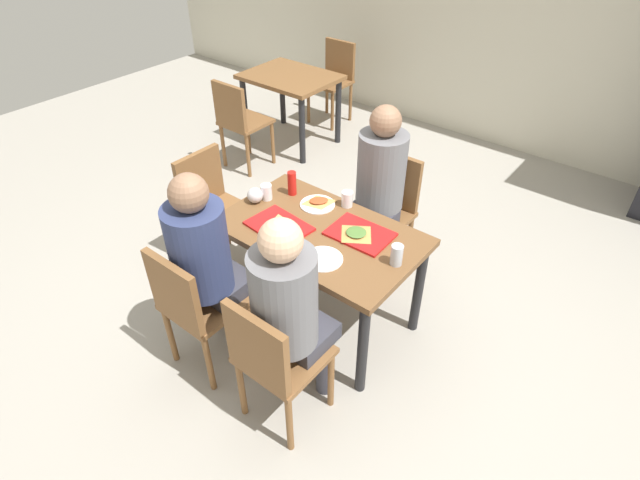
% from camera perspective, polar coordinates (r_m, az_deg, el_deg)
% --- Properties ---
extents(ground_plane, '(10.00, 10.00, 0.02)m').
position_cam_1_polar(ground_plane, '(3.44, 0.00, -8.72)').
color(ground_plane, '#9E998E').
extents(back_wall, '(10.00, 0.10, 2.80)m').
position_cam_1_polar(back_wall, '(5.37, 23.85, 23.29)').
color(back_wall, beige).
rests_on(back_wall, ground_plane).
extents(main_table, '(1.19, 0.72, 0.72)m').
position_cam_1_polar(main_table, '(3.01, 0.00, -0.41)').
color(main_table, brown).
rests_on(main_table, ground_plane).
extents(chair_near_left, '(0.40, 0.40, 0.87)m').
position_cam_1_polar(chair_near_left, '(2.87, -14.18, -7.01)').
color(chair_near_left, brown).
rests_on(chair_near_left, ground_plane).
extents(chair_near_right, '(0.40, 0.40, 0.87)m').
position_cam_1_polar(chair_near_right, '(2.55, -5.36, -13.12)').
color(chair_near_right, brown).
rests_on(chair_near_right, ground_plane).
extents(chair_far_side, '(0.40, 0.40, 0.87)m').
position_cam_1_polar(chair_far_side, '(3.58, 7.48, 3.98)').
color(chair_far_side, brown).
rests_on(chair_far_side, ground_plane).
extents(chair_left_end, '(0.40, 0.40, 0.87)m').
position_cam_1_polar(chair_left_end, '(3.65, -12.15, 4.17)').
color(chair_left_end, brown).
rests_on(chair_left_end, ground_plane).
extents(person_in_red, '(0.32, 0.42, 1.28)m').
position_cam_1_polar(person_in_red, '(2.77, -12.75, -1.83)').
color(person_in_red, '#383842').
rests_on(person_in_red, ground_plane).
extents(person_in_brown_jacket, '(0.32, 0.42, 1.28)m').
position_cam_1_polar(person_in_brown_jacket, '(2.43, -3.43, -7.47)').
color(person_in_brown_jacket, '#383842').
rests_on(person_in_brown_jacket, ground_plane).
extents(person_far_side, '(0.32, 0.42, 1.28)m').
position_cam_1_polar(person_far_side, '(3.34, 6.52, 6.46)').
color(person_far_side, '#383842').
rests_on(person_far_side, ground_plane).
extents(tray_red_near, '(0.38, 0.29, 0.02)m').
position_cam_1_polar(tray_red_near, '(2.98, -4.67, 1.58)').
color(tray_red_near, red).
rests_on(tray_red_near, main_table).
extents(tray_red_far, '(0.37, 0.27, 0.02)m').
position_cam_1_polar(tray_red_far, '(2.92, 4.54, 0.70)').
color(tray_red_far, red).
rests_on(tray_red_far, main_table).
extents(paper_plate_center, '(0.22, 0.22, 0.01)m').
position_cam_1_polar(paper_plate_center, '(3.17, -0.29, 4.05)').
color(paper_plate_center, white).
rests_on(paper_plate_center, main_table).
extents(paper_plate_near_edge, '(0.22, 0.22, 0.01)m').
position_cam_1_polar(paper_plate_near_edge, '(2.74, 0.33, -2.16)').
color(paper_plate_near_edge, white).
rests_on(paper_plate_near_edge, main_table).
extents(pizza_slice_a, '(0.22, 0.21, 0.02)m').
position_cam_1_polar(pizza_slice_a, '(2.96, -4.47, 1.69)').
color(pizza_slice_a, '#DBAD60').
rests_on(pizza_slice_a, tray_red_near).
extents(pizza_slice_b, '(0.20, 0.19, 0.02)m').
position_cam_1_polar(pizza_slice_b, '(2.89, 4.13, 0.79)').
color(pizza_slice_b, '#C68C47').
rests_on(pizza_slice_b, tray_red_far).
extents(pizza_slice_c, '(0.20, 0.21, 0.02)m').
position_cam_1_polar(pizza_slice_c, '(3.17, -0.12, 4.41)').
color(pizza_slice_c, tan).
rests_on(pizza_slice_c, paper_plate_center).
extents(plastic_cup_a, '(0.07, 0.07, 0.10)m').
position_cam_1_polar(plastic_cup_a, '(3.14, 3.09, 4.66)').
color(plastic_cup_a, white).
rests_on(plastic_cup_a, main_table).
extents(plastic_cup_b, '(0.07, 0.07, 0.10)m').
position_cam_1_polar(plastic_cup_b, '(2.72, -3.55, -1.30)').
color(plastic_cup_b, white).
rests_on(plastic_cup_b, main_table).
extents(plastic_cup_c, '(0.07, 0.07, 0.10)m').
position_cam_1_polar(plastic_cup_c, '(3.22, -6.08, 5.43)').
color(plastic_cup_c, white).
rests_on(plastic_cup_c, main_table).
extents(soda_can, '(0.07, 0.07, 0.12)m').
position_cam_1_polar(soda_can, '(2.70, 8.68, -1.68)').
color(soda_can, '#B7BCC6').
rests_on(soda_can, main_table).
extents(condiment_bottle, '(0.06, 0.06, 0.16)m').
position_cam_1_polar(condiment_bottle, '(3.24, -3.19, 6.44)').
color(condiment_bottle, red).
rests_on(condiment_bottle, main_table).
extents(foil_bundle, '(0.10, 0.10, 0.10)m').
position_cam_1_polar(foil_bundle, '(3.20, -7.36, 5.05)').
color(foil_bundle, silver).
rests_on(foil_bundle, main_table).
extents(background_table, '(0.90, 0.70, 0.72)m').
position_cam_1_polar(background_table, '(5.31, -3.35, 16.92)').
color(background_table, brown).
rests_on(background_table, ground_plane).
extents(background_chair_near, '(0.40, 0.40, 0.87)m').
position_cam_1_polar(background_chair_near, '(4.87, -9.17, 13.38)').
color(background_chair_near, brown).
rests_on(background_chair_near, ground_plane).
extents(background_chair_far, '(0.40, 0.40, 0.87)m').
position_cam_1_polar(background_chair_far, '(5.88, 1.65, 18.12)').
color(background_chair_far, brown).
rests_on(background_chair_far, ground_plane).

